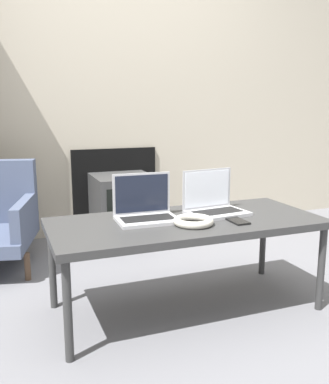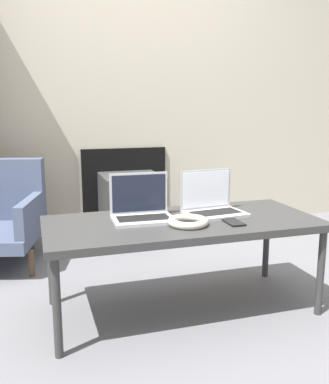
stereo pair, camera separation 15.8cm
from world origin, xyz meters
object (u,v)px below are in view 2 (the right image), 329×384
object	(u,v)px
headphones	(188,222)
tv	(131,207)
laptop_left	(142,209)
laptop_right	(212,204)
phone	(233,222)

from	to	relation	value
headphones	tv	distance (m)	1.36
laptop_left	tv	world-z (taller)	laptop_left
laptop_right	laptop_left	bearing A→B (deg)	173.69
phone	tv	size ratio (longest dim) A/B	0.29
laptop_left	phone	bearing A→B (deg)	-23.68
laptop_left	phone	distance (m)	0.45
headphones	tv	world-z (taller)	same
laptop_right	phone	bearing A→B (deg)	-88.51
headphones	laptop_right	bearing A→B (deg)	41.39
headphones	tv	xyz separation A→B (m)	(0.03, 1.33, -0.23)
laptop_right	tv	xyz separation A→B (m)	(-0.16, 1.16, -0.27)
headphones	tv	bearing A→B (deg)	88.66
laptop_left	tv	xyz separation A→B (m)	(0.21, 1.16, -0.27)
laptop_right	tv	distance (m)	1.21
phone	tv	bearing A→B (deg)	97.91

